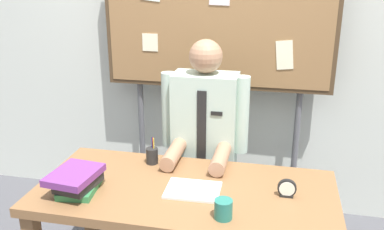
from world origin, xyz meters
TOP-DOWN VIEW (x-y plane):
  - back_wall at (0.00, 1.18)m, footprint 6.40×0.08m
  - desk at (0.00, 0.00)m, footprint 1.56×0.74m
  - person at (0.00, 0.54)m, footprint 0.55×0.56m
  - bulletin_board at (0.00, 0.98)m, footprint 1.60×0.09m
  - book_stack at (-0.53, -0.16)m, footprint 0.24×0.29m
  - open_notebook at (0.05, -0.02)m, footprint 0.29×0.22m
  - desk_clock at (0.52, 0.03)m, footprint 0.09×0.04m
  - coffee_mug at (0.23, -0.23)m, footprint 0.08×0.08m
  - pen_holder at (-0.26, 0.25)m, footprint 0.07×0.07m

SIDE VIEW (x-z plane):
  - desk at x=0.00m, z-range 0.27..1.00m
  - person at x=0.00m, z-range -0.05..1.37m
  - open_notebook at x=0.05m, z-range 0.73..0.74m
  - desk_clock at x=0.52m, z-range 0.72..0.81m
  - coffee_mug at x=0.23m, z-range 0.73..0.82m
  - pen_holder at x=-0.26m, z-range 0.69..0.85m
  - book_stack at x=-0.53m, z-range 0.73..0.85m
  - back_wall at x=0.00m, z-range 0.00..2.70m
  - bulletin_board at x=0.00m, z-range 0.48..2.46m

